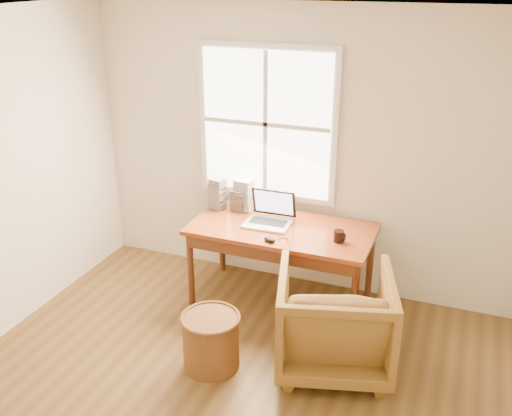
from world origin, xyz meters
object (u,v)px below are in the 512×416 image
Objects in this scene: laptop at (267,209)px; cd_stack_a at (244,195)px; desk at (282,229)px; armchair at (334,320)px; coffee_mug at (339,236)px; wicker_stool at (211,342)px.

cd_stack_a is (-0.32, 0.26, -0.00)m from laptop.
laptop is (-0.13, -0.02, 0.18)m from desk.
armchair is 0.75m from coffee_mug.
desk is at bearing 5.77° from laptop.
laptop is (-0.80, 0.70, 0.51)m from armchair.
coffee_mug is 1.05m from cd_stack_a.
cd_stack_a reaches higher than coffee_mug.
cd_stack_a reaches higher than wicker_stool.
wicker_stool is at bearing 6.81° from armchair.
armchair is at bearing 22.51° from wicker_stool.
coffee_mug reaches higher than desk.
laptop is at bearing 156.41° from coffee_mug.
coffee_mug is at bearing -10.61° from desk.
armchair is 2.02× the size of wicker_stool.
laptop is 4.48× the size of coffee_mug.
laptop is 0.68m from coffee_mug.
desk is 1.84× the size of armchair.
laptop is at bearing -56.83° from armchair.
desk is at bearing -62.71° from armchair.
armchair is 2.86× the size of cd_stack_a.
wicker_stool is at bearing -95.01° from laptop.
laptop is 0.42m from cd_stack_a.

